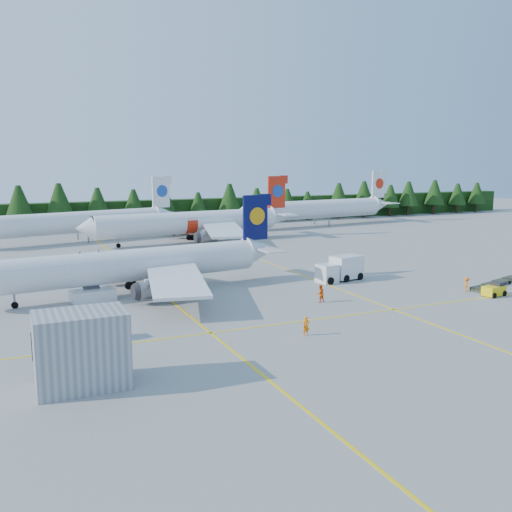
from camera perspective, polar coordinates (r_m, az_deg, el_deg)
name	(u,v)px	position (r m, az deg, el deg)	size (l,w,h in m)	color
ground	(314,302)	(62.29, 5.82, -4.64)	(320.00, 320.00, 0.00)	gray
taxi_stripe_a	(144,279)	(75.65, -11.17, -2.25)	(0.25, 120.00, 0.01)	yellow
taxi_stripe_b	(281,267)	(82.30, 2.53, -1.14)	(0.25, 120.00, 0.01)	yellow
taxi_stripe_cross	(344,316)	(57.34, 8.81, -5.94)	(80.00, 0.25, 0.01)	yellow
treeline_hedge	(142,213)	(138.22, -11.34, 4.23)	(220.00, 4.00, 6.00)	black
terminal_building	(81,350)	(40.54, -17.06, -8.95)	(6.00, 4.00, 5.20)	#94969C
airliner_navy	(121,267)	(66.42, -13.37, -1.07)	(37.39, 30.60, 10.89)	silver
airliner_red	(185,223)	(107.65, -7.10, 3.27)	(41.94, 34.38, 12.20)	silver
airliner_far_left	(66,223)	(112.45, -18.51, 3.17)	(40.68, 13.06, 12.03)	silver
airliner_far_right	(310,209)	(134.99, 5.47, 4.68)	(43.71, 9.69, 12.74)	silver
airstairs	(92,292)	(65.35, -16.08, -3.47)	(4.92, 6.68, 4.22)	silver
service_truck	(340,269)	(73.66, 8.37, -1.28)	(6.74, 3.47, 3.10)	silver
baggage_tug	(494,290)	(70.24, 22.72, -3.12)	(2.91, 1.89, 1.45)	yellow
dolly_train	(496,282)	(76.14, 22.91, -2.43)	(10.63, 4.73, 0.13)	#313627
uld_pair	(88,330)	(50.73, -16.48, -7.08)	(4.76, 2.11, 1.50)	#313627
crew_a	(306,326)	(50.44, 5.04, -7.00)	(0.62, 0.41, 1.71)	#FF6E05
crew_b	(320,294)	(62.25, 6.44, -3.75)	(0.94, 0.73, 1.92)	#F04805
crew_c	(467,284)	(71.36, 20.33, -2.68)	(0.70, 0.47, 1.68)	#F96005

